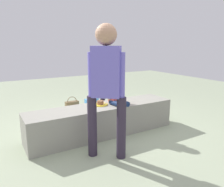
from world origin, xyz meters
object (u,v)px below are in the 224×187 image
object	(u,v)px
cake_plate	(100,104)
water_bottle_near_gift	(105,113)
adult_standing	(106,80)
gift_bag	(92,106)
party_cup_red	(109,118)
handbag_black_leather	(120,105)
child_seated	(117,90)
water_bottle_far_side	(94,115)
handbag_brown_canvas	(72,106)

from	to	relation	value
cake_plate	water_bottle_near_gift	bearing A→B (deg)	56.42
water_bottle_near_gift	cake_plate	bearing A→B (deg)	-123.58
water_bottle_near_gift	adult_standing	bearing A→B (deg)	-117.49
cake_plate	gift_bag	xyz separation A→B (m)	(0.27, 0.89, -0.31)
party_cup_red	handbag_black_leather	xyz separation A→B (m)	(0.53, 0.47, 0.05)
child_seated	gift_bag	size ratio (longest dim) A/B	1.32
water_bottle_far_side	handbag_brown_canvas	world-z (taller)	handbag_brown_canvas
cake_plate	water_bottle_far_side	bearing A→B (deg)	73.34
party_cup_red	handbag_brown_canvas	xyz separation A→B (m)	(-0.38, 0.84, 0.06)
adult_standing	handbag_brown_canvas	world-z (taller)	adult_standing
water_bottle_far_side	handbag_black_leather	distance (m)	0.79
adult_standing	cake_plate	distance (m)	0.87
water_bottle_near_gift	handbag_black_leather	size ratio (longest dim) A/B	0.64
water_bottle_far_side	cake_plate	bearing A→B (deg)	-106.66
adult_standing	handbag_black_leather	distance (m)	2.11
water_bottle_far_side	handbag_brown_canvas	size ratio (longest dim) A/B	0.67
handbag_brown_canvas	gift_bag	bearing A→B (deg)	-50.94
adult_standing	handbag_brown_canvas	distance (m)	2.10
water_bottle_far_side	handbag_brown_canvas	distance (m)	0.68
adult_standing	gift_bag	bearing A→B (deg)	71.08
child_seated	handbag_brown_canvas	world-z (taller)	child_seated
child_seated	water_bottle_far_side	size ratio (longest dim) A/B	2.25
water_bottle_near_gift	water_bottle_far_side	xyz separation A→B (m)	(-0.22, -0.02, 0.01)
water_bottle_far_side	handbag_brown_canvas	bearing A→B (deg)	104.96
child_seated	adult_standing	distance (m)	0.84
cake_plate	adult_standing	bearing A→B (deg)	-111.54
water_bottle_near_gift	handbag_brown_canvas	xyz separation A→B (m)	(-0.40, 0.64, 0.03)
gift_bag	party_cup_red	size ratio (longest dim) A/B	3.40
party_cup_red	handbag_black_leather	bearing A→B (deg)	41.45
adult_standing	party_cup_red	size ratio (longest dim) A/B	14.43
child_seated	adult_standing	xyz separation A→B (m)	(-0.51, -0.60, 0.28)
adult_standing	handbag_black_leather	xyz separation A→B (m)	(1.17, 1.53, -0.84)
adult_standing	gift_bag	size ratio (longest dim) A/B	4.25
water_bottle_near_gift	party_cup_red	bearing A→B (deg)	-93.54
gift_bag	handbag_black_leather	distance (m)	0.64
child_seated	water_bottle_near_gift	world-z (taller)	child_seated
handbag_brown_canvas	child_seated	bearing A→B (deg)	-79.31
gift_bag	water_bottle_far_side	xyz separation A→B (m)	(-0.10, -0.32, -0.06)
cake_plate	gift_bag	size ratio (longest dim) A/B	0.61
handbag_brown_canvas	adult_standing	bearing A→B (deg)	-97.83
cake_plate	water_bottle_near_gift	world-z (taller)	cake_plate
water_bottle_far_side	party_cup_red	size ratio (longest dim) A/B	1.98
adult_standing	cake_plate	size ratio (longest dim) A/B	6.96
child_seated	handbag_black_leather	xyz separation A→B (m)	(0.67, 0.93, -0.56)
handbag_black_leather	water_bottle_far_side	bearing A→B (deg)	-159.03
cake_plate	water_bottle_far_side	size ratio (longest dim) A/B	1.05
handbag_black_leather	party_cup_red	bearing A→B (deg)	-138.55
adult_standing	water_bottle_near_gift	size ratio (longest dim) A/B	8.51
water_bottle_far_side	gift_bag	bearing A→B (deg)	72.72
gift_bag	water_bottle_far_side	bearing A→B (deg)	-107.28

